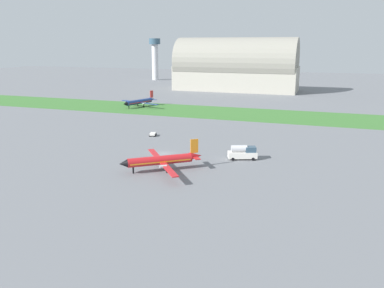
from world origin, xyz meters
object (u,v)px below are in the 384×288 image
airplane_foreground_turboprop (162,160)px  baggage_cart_midfield (153,134)px  fuel_truck_near_gate (243,152)px  airplane_taxiing_turboprop (140,102)px  control_tower (155,55)px

airplane_foreground_turboprop → baggage_cart_midfield: size_ratio=6.24×
airplane_foreground_turboprop → fuel_truck_near_gate: bearing=-173.6°
airplane_taxiing_turboprop → airplane_foreground_turboprop: airplane_taxiing_turboprop is taller
fuel_truck_near_gate → control_tower: size_ratio=0.24×
baggage_cart_midfield → control_tower: bearing=10.1°
airplane_taxiing_turboprop → airplane_foreground_turboprop: (42.43, -74.65, -0.02)m
fuel_truck_near_gate → airplane_taxiing_turboprop: bearing=112.5°
fuel_truck_near_gate → control_tower: (-102.90, 179.10, 16.04)m
fuel_truck_near_gate → control_tower: bearing=99.6°
baggage_cart_midfield → airplane_foreground_turboprop: bearing=-165.9°
airplane_taxiing_turboprop → baggage_cart_midfield: (27.40, -46.48, -1.70)m
fuel_truck_near_gate → baggage_cart_midfield: fuel_truck_near_gate is taller
airplane_taxiing_turboprop → fuel_truck_near_gate: bearing=62.1°
airplane_taxiing_turboprop → baggage_cart_midfield: 53.98m
airplane_taxiing_turboprop → fuel_truck_near_gate: 83.17m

